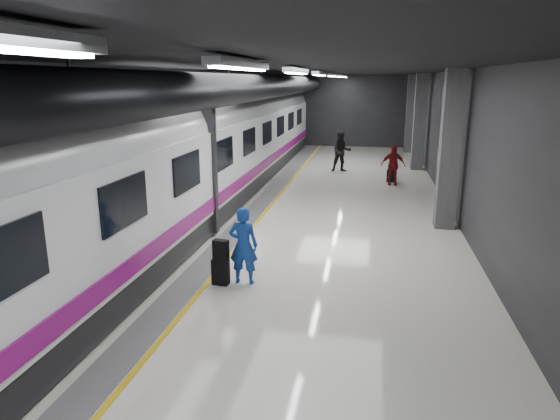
{
  "coord_description": "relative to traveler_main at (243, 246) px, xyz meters",
  "views": [
    {
      "loc": [
        2.36,
        -12.72,
        4.2
      ],
      "look_at": [
        0.27,
        -1.32,
        1.17
      ],
      "focal_mm": 32.0,
      "sensor_mm": 36.0,
      "label": 1
    }
  ],
  "objects": [
    {
      "name": "traveler_far_b",
      "position": [
        3.44,
        11.07,
        -0.02
      ],
      "size": [
        0.97,
        0.42,
        1.64
      ],
      "primitive_type": "imported",
      "rotation": [
        0.0,
        0.0,
        0.02
      ],
      "color": "maroon",
      "rests_on": "ground"
    },
    {
      "name": "traveler_far_a",
      "position": [
        1.18,
        13.79,
        0.12
      ],
      "size": [
        1.07,
        0.92,
        1.91
      ],
      "primitive_type": "imported",
      "rotation": [
        0.0,
        0.0,
        0.24
      ],
      "color": "black",
      "rests_on": "ground"
    },
    {
      "name": "shoulder_bag",
      "position": [
        -0.44,
        -0.16,
        -0.07
      ],
      "size": [
        0.34,
        0.23,
        0.42
      ],
      "primitive_type": "cube",
      "rotation": [
        0.0,
        0.0,
        -0.19
      ],
      "color": "black",
      "rests_on": "suitcase_main"
    },
    {
      "name": "suitcase_far",
      "position": [
        3.43,
        11.65,
        -0.57
      ],
      "size": [
        0.39,
        0.28,
        0.54
      ],
      "primitive_type": "cube",
      "rotation": [
        0.0,
        0.0,
        -0.12
      ],
      "color": "black",
      "rests_on": "ground"
    },
    {
      "name": "platform_hall",
      "position": [
        -0.1,
        4.07,
        2.7
      ],
      "size": [
        10.02,
        40.02,
        4.51
      ],
      "color": "black",
      "rests_on": "ground"
    },
    {
      "name": "suitcase_main",
      "position": [
        -0.47,
        -0.15,
        -0.56
      ],
      "size": [
        0.36,
        0.25,
        0.56
      ],
      "primitive_type": "cube",
      "rotation": [
        0.0,
        0.0,
        -0.11
      ],
      "color": "black",
      "rests_on": "ground"
    },
    {
      "name": "train",
      "position": [
        -3.06,
        3.11,
        1.23
      ],
      "size": [
        3.05,
        38.0,
        4.05
      ],
      "color": "black",
      "rests_on": "ground"
    },
    {
      "name": "ground",
      "position": [
        0.18,
        3.11,
        -0.84
      ],
      "size": [
        40.0,
        40.0,
        0.0
      ],
      "primitive_type": "plane",
      "color": "silver",
      "rests_on": "ground"
    },
    {
      "name": "traveler_main",
      "position": [
        0.0,
        0.0,
        0.0
      ],
      "size": [
        0.62,
        0.42,
        1.67
      ],
      "primitive_type": "imported",
      "rotation": [
        0.0,
        0.0,
        3.17
      ],
      "color": "blue",
      "rests_on": "ground"
    }
  ]
}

